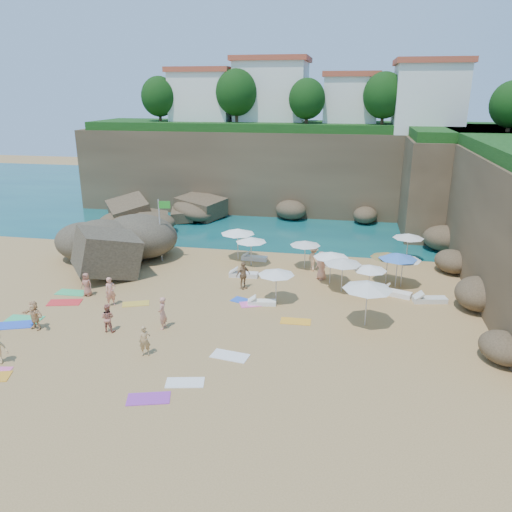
% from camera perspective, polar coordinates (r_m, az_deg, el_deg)
% --- Properties ---
extents(ground, '(120.00, 120.00, 0.00)m').
position_cam_1_polar(ground, '(29.45, -4.95, -5.28)').
color(ground, tan).
rests_on(ground, ground).
extents(seawater, '(120.00, 120.00, 0.00)m').
position_cam_1_polar(seawater, '(57.63, 3.15, 6.58)').
color(seawater, '#0C4751').
rests_on(seawater, ground).
extents(cliff_back, '(44.00, 8.00, 8.00)m').
position_cam_1_polar(cliff_back, '(51.80, 4.68, 9.70)').
color(cliff_back, brown).
rests_on(cliff_back, ground).
extents(cliff_corner, '(10.00, 12.00, 8.00)m').
position_cam_1_polar(cliff_corner, '(47.50, 22.40, 7.59)').
color(cliff_corner, brown).
rests_on(cliff_corner, ground).
extents(rock_promontory, '(12.00, 7.00, 2.00)m').
position_cam_1_polar(rock_promontory, '(47.33, -12.60, 3.53)').
color(rock_promontory, brown).
rests_on(rock_promontory, ground).
extents(clifftop_buildings, '(28.48, 9.48, 7.00)m').
position_cam_1_polar(clifftop_buildings, '(51.90, 6.11, 17.71)').
color(clifftop_buildings, white).
rests_on(clifftop_buildings, cliff_back).
extents(clifftop_trees, '(35.60, 23.82, 4.40)m').
position_cam_1_polar(clifftop_trees, '(45.51, 7.75, 17.58)').
color(clifftop_trees, '#11380F').
rests_on(clifftop_trees, ground).
extents(marina_masts, '(3.10, 0.10, 6.00)m').
position_cam_1_polar(marina_masts, '(61.50, -12.44, 9.77)').
color(marina_masts, white).
rests_on(marina_masts, ground).
extents(rock_outcrop, '(10.20, 8.92, 3.41)m').
position_cam_1_polar(rock_outcrop, '(37.03, -15.80, -0.89)').
color(rock_outcrop, brown).
rests_on(rock_outcrop, ground).
extents(flag_pole, '(0.88, 0.19, 4.54)m').
position_cam_1_polar(flag_pole, '(36.12, -10.74, 3.82)').
color(flag_pole, silver).
rests_on(flag_pole, ground).
extents(parasol_0, '(2.12, 2.12, 2.00)m').
position_cam_1_polar(parasol_0, '(34.40, 5.64, 1.49)').
color(parasol_0, silver).
rests_on(parasol_0, ground).
extents(parasol_1, '(2.18, 2.18, 2.07)m').
position_cam_1_polar(parasol_1, '(34.82, -0.57, 1.89)').
color(parasol_1, silver).
rests_on(parasol_1, ground).
extents(parasol_2, '(2.23, 2.23, 2.11)m').
position_cam_1_polar(parasol_2, '(31.84, 8.57, 0.15)').
color(parasol_2, silver).
rests_on(parasol_2, ground).
extents(parasol_3, '(2.21, 2.21, 2.09)m').
position_cam_1_polar(parasol_3, '(37.29, 17.03, 2.22)').
color(parasol_3, silver).
rests_on(parasol_3, ground).
extents(parasol_4, '(2.27, 2.27, 2.15)m').
position_cam_1_polar(parasol_4, '(30.63, 9.90, -0.58)').
color(parasol_4, silver).
rests_on(parasol_4, ground).
extents(parasol_5, '(2.47, 2.47, 2.33)m').
position_cam_1_polar(parasol_5, '(36.01, -2.10, 2.85)').
color(parasol_5, silver).
rests_on(parasol_5, ground).
extents(parasol_6, '(2.22, 2.22, 2.10)m').
position_cam_1_polar(parasol_6, '(32.56, 14.85, 0.12)').
color(parasol_6, silver).
rests_on(parasol_6, ground).
extents(parasol_7, '(2.02, 2.02, 1.91)m').
position_cam_1_polar(parasol_7, '(30.47, 12.90, -1.31)').
color(parasol_7, silver).
rests_on(parasol_7, ground).
extents(parasol_8, '(2.24, 2.24, 2.12)m').
position_cam_1_polar(parasol_8, '(32.26, 16.49, -0.15)').
color(parasol_8, silver).
rests_on(parasol_8, ground).
extents(parasol_9, '(2.14, 2.14, 2.02)m').
position_cam_1_polar(parasol_9, '(28.75, 2.33, -1.84)').
color(parasol_9, silver).
rests_on(parasol_9, ground).
extents(parasol_10, '(2.38, 2.38, 2.25)m').
position_cam_1_polar(parasol_10, '(32.07, 15.92, 0.02)').
color(parasol_10, silver).
rests_on(parasol_10, ground).
extents(parasol_11, '(2.60, 2.60, 2.46)m').
position_cam_1_polar(parasol_11, '(26.33, 12.65, -3.32)').
color(parasol_11, silver).
rests_on(parasol_11, ground).
extents(lounger_0, '(1.89, 0.70, 0.29)m').
position_cam_1_polar(lounger_0, '(36.42, -0.18, -0.24)').
color(lounger_0, silver).
rests_on(lounger_0, ground).
extents(lounger_1, '(1.89, 0.95, 0.28)m').
position_cam_1_polar(lounger_1, '(35.70, 9.26, -0.90)').
color(lounger_1, silver).
rests_on(lounger_1, ground).
extents(lounger_2, '(2.02, 0.99, 0.30)m').
position_cam_1_polar(lounger_2, '(31.01, 19.24, -4.74)').
color(lounger_2, silver).
rests_on(lounger_2, ground).
extents(lounger_3, '(1.94, 0.74, 0.30)m').
position_cam_1_polar(lounger_3, '(33.20, -1.42, -2.14)').
color(lounger_3, silver).
rests_on(lounger_3, ground).
extents(lounger_4, '(2.04, 1.28, 0.30)m').
position_cam_1_polar(lounger_4, '(31.37, 15.60, -4.11)').
color(lounger_4, white).
rests_on(lounger_4, ground).
extents(lounger_5, '(1.70, 0.79, 0.25)m').
position_cam_1_polar(lounger_5, '(28.99, 0.67, -5.34)').
color(lounger_5, white).
rests_on(lounger_5, ground).
extents(towel_0, '(2.14, 1.58, 0.03)m').
position_cam_1_polar(towel_0, '(29.50, -25.92, -7.11)').
color(towel_0, blue).
rests_on(towel_0, ground).
extents(towel_3, '(1.96, 1.08, 0.03)m').
position_cam_1_polar(towel_3, '(29.99, -24.95, -6.56)').
color(towel_3, '#38C576').
rests_on(towel_3, ground).
extents(towel_4, '(1.69, 1.27, 0.03)m').
position_cam_1_polar(towel_4, '(29.94, -13.58, -5.32)').
color(towel_4, gold).
rests_on(towel_4, ground).
extents(towel_5, '(1.85, 1.12, 0.03)m').
position_cam_1_polar(towel_5, '(23.78, -3.00, -11.33)').
color(towel_5, white).
rests_on(towel_5, ground).
extents(towel_6, '(1.89, 1.30, 0.03)m').
position_cam_1_polar(towel_6, '(21.31, -12.18, -15.64)').
color(towel_6, purple).
rests_on(towel_6, ground).
extents(towel_7, '(2.05, 1.37, 0.03)m').
position_cam_1_polar(towel_7, '(31.34, -21.03, -4.97)').
color(towel_7, red).
rests_on(towel_7, ground).
extents(towel_8, '(1.78, 1.31, 0.03)m').
position_cam_1_polar(towel_8, '(29.44, -1.29, -5.19)').
color(towel_8, blue).
rests_on(towel_8, ground).
extents(towel_9, '(1.89, 1.45, 0.03)m').
position_cam_1_polar(towel_9, '(29.09, -0.16, -5.48)').
color(towel_9, pink).
rests_on(towel_9, ground).
extents(towel_10, '(1.65, 0.86, 0.03)m').
position_cam_1_polar(towel_10, '(27.08, 4.55, -7.45)').
color(towel_10, '#FAA727').
rests_on(towel_10, ground).
extents(towel_11, '(1.89, 0.98, 0.03)m').
position_cam_1_polar(towel_11, '(32.67, -20.29, -3.94)').
color(towel_11, '#37C371').
rests_on(towel_11, ground).
extents(towel_13, '(1.75, 1.13, 0.03)m').
position_cam_1_polar(towel_13, '(22.04, -8.12, -14.13)').
color(towel_13, white).
rests_on(towel_13, ground).
extents(person_stand_0, '(0.73, 0.74, 1.71)m').
position_cam_1_polar(person_stand_0, '(29.77, -16.28, -3.93)').
color(person_stand_0, tan).
rests_on(person_stand_0, ground).
extents(person_stand_1, '(0.74, 0.58, 1.51)m').
position_cam_1_polar(person_stand_1, '(26.76, -16.61, -6.80)').
color(person_stand_1, '#BE725F').
rests_on(person_stand_1, ground).
extents(person_stand_2, '(1.05, 1.18, 1.75)m').
position_cam_1_polar(person_stand_2, '(34.34, 6.60, -0.26)').
color(person_stand_2, '#F7BE8C').
rests_on(person_stand_2, ground).
extents(person_stand_3, '(1.01, 1.06, 1.77)m').
position_cam_1_polar(person_stand_3, '(31.01, -1.49, -2.20)').
color(person_stand_3, '#9C754E').
rests_on(person_stand_3, ground).
extents(person_stand_4, '(0.96, 1.04, 1.88)m').
position_cam_1_polar(person_stand_4, '(32.81, 7.48, -1.07)').
color(person_stand_4, '#E39677').
rests_on(person_stand_4, ground).
extents(person_stand_5, '(1.35, 0.39, 1.46)m').
position_cam_1_polar(person_stand_5, '(37.25, -12.56, 0.67)').
color(person_stand_5, tan).
rests_on(person_stand_5, ground).
extents(person_stand_6, '(0.45, 0.66, 1.74)m').
position_cam_1_polar(person_stand_6, '(26.36, -10.66, -6.42)').
color(person_stand_6, tan).
rests_on(person_stand_6, ground).
extents(person_lie_2, '(0.80, 1.46, 0.38)m').
position_cam_1_polar(person_lie_2, '(31.84, -18.70, -4.00)').
color(person_lie_2, '#A86954').
rests_on(person_lie_2, ground).
extents(person_lie_3, '(1.78, 1.85, 0.41)m').
position_cam_1_polar(person_lie_3, '(28.52, -23.86, -7.27)').
color(person_lie_3, tan).
rests_on(person_lie_3, ground).
extents(person_lie_4, '(1.07, 1.54, 0.35)m').
position_cam_1_polar(person_lie_4, '(24.31, -12.50, -10.65)').
color(person_lie_4, tan).
rests_on(person_lie_4, ground).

